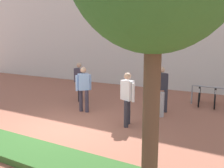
# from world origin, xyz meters

# --- Properties ---
(ground_plane) EXTENTS (60.00, 60.00, 0.00)m
(ground_plane) POSITION_xyz_m (0.00, 0.00, 0.00)
(ground_plane) COLOR #9E5B47
(planter_strip) EXTENTS (7.00, 1.10, 0.16)m
(planter_strip) POSITION_xyz_m (0.80, -1.75, 0.08)
(planter_strip) COLOR #336028
(planter_strip) RESTS_ON ground
(bollard_steel) EXTENTS (0.16, 0.16, 0.90)m
(bollard_steel) POSITION_xyz_m (2.29, 2.69, 0.45)
(bollard_steel) COLOR #ADADB2
(bollard_steel) RESTS_ON ground
(person_suited_dark) EXTENTS (0.61, 0.39, 1.72)m
(person_suited_dark) POSITION_xyz_m (-1.66, 3.16, 0.98)
(person_suited_dark) COLOR black
(person_suited_dark) RESTS_ON ground
(person_shirt_white) EXTENTS (0.44, 0.49, 1.72)m
(person_shirt_white) POSITION_xyz_m (-0.50, 1.86, 0.98)
(person_shirt_white) COLOR #383342
(person_shirt_white) RESTS_ON ground
(person_suited_navy) EXTENTS (0.53, 0.52, 1.72)m
(person_suited_navy) POSITION_xyz_m (2.04, 3.35, 0.98)
(person_suited_navy) COLOR #2D2D38
(person_suited_navy) RESTS_ON ground
(person_shirt_blue) EXTENTS (0.58, 0.45, 1.72)m
(person_shirt_blue) POSITION_xyz_m (1.61, 1.28, 0.98)
(person_shirt_blue) COLOR #2D2D38
(person_shirt_blue) RESTS_ON ground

